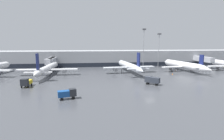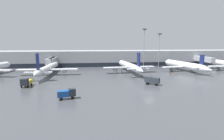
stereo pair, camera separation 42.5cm
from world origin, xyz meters
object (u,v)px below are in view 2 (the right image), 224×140
(service_truck_0, at_px, (26,82))
(service_truck_2, at_px, (152,80))
(traffic_cone_1, at_px, (173,74))
(service_truck_1, at_px, (67,93))
(parked_jet_2, at_px, (130,66))
(apron_light_mast_2, at_px, (159,41))
(traffic_cone_2, at_px, (176,70))
(parked_jet_4, at_px, (184,65))
(apron_light_mast_0, at_px, (144,38))
(parked_jet_1, at_px, (47,68))

(service_truck_0, xyz_separation_m, service_truck_2, (40.30, -2.13, 0.06))
(traffic_cone_1, bearing_deg, service_truck_1, -145.19)
(parked_jet_2, height_order, apron_light_mast_2, apron_light_mast_2)
(parked_jet_2, relative_size, traffic_cone_2, 58.50)
(parked_jet_4, distance_m, traffic_cone_2, 4.65)
(parked_jet_2, bearing_deg, apron_light_mast_0, -39.61)
(service_truck_2, distance_m, traffic_cone_1, 22.80)
(traffic_cone_2, bearing_deg, parked_jet_4, -12.14)
(traffic_cone_1, bearing_deg, parked_jet_2, 159.27)
(parked_jet_4, xyz_separation_m, apron_light_mast_2, (-6.65, 16.12, 12.13))
(service_truck_0, distance_m, apron_light_mast_2, 72.23)
(service_truck_1, bearing_deg, apron_light_mast_0, 42.78)
(parked_jet_2, bearing_deg, service_truck_1, 141.04)
(parked_jet_2, height_order, service_truck_1, parked_jet_2)
(parked_jet_1, distance_m, service_truck_0, 19.78)
(traffic_cone_1, bearing_deg, apron_light_mast_2, 82.49)
(parked_jet_1, height_order, traffic_cone_1, parked_jet_1)
(apron_light_mast_0, bearing_deg, parked_jet_1, -158.04)
(parked_jet_2, height_order, service_truck_2, parked_jet_2)
(service_truck_0, height_order, traffic_cone_1, service_truck_0)
(parked_jet_1, bearing_deg, apron_light_mast_2, -69.06)
(service_truck_0, bearing_deg, apron_light_mast_2, 124.90)
(service_truck_0, height_order, traffic_cone_2, service_truck_0)
(service_truck_1, relative_size, traffic_cone_2, 8.10)
(service_truck_1, bearing_deg, apron_light_mast_2, 36.81)
(parked_jet_1, xyz_separation_m, traffic_cone_1, (53.75, -4.98, -2.65))
(apron_light_mast_0, xyz_separation_m, apron_light_mast_2, (9.10, 0.55, -1.67))
(parked_jet_1, distance_m, parked_jet_2, 36.01)
(parked_jet_2, bearing_deg, parked_jet_1, 87.38)
(parked_jet_2, xyz_separation_m, apron_light_mast_0, (11.95, 17.58, 13.48))
(parked_jet_1, bearing_deg, traffic_cone_1, -93.57)
(apron_light_mast_0, bearing_deg, service_truck_0, -142.00)
(service_truck_0, bearing_deg, traffic_cone_1, 105.81)
(service_truck_0, relative_size, traffic_cone_2, 8.63)
(parked_jet_1, relative_size, traffic_cone_1, 59.15)
(service_truck_2, height_order, traffic_cone_1, service_truck_2)
(parked_jet_1, bearing_deg, service_truck_0, 176.11)
(parked_jet_1, relative_size, traffic_cone_2, 60.22)
(parked_jet_4, height_order, apron_light_mast_0, apron_light_mast_0)
(service_truck_2, height_order, apron_light_mast_2, apron_light_mast_2)
(traffic_cone_1, bearing_deg, service_truck_0, -165.26)
(parked_jet_1, relative_size, service_truck_0, 6.98)
(parked_jet_1, xyz_separation_m, service_truck_1, (12.45, -33.71, -1.48))
(traffic_cone_2, bearing_deg, service_truck_0, -158.60)
(traffic_cone_1, height_order, apron_light_mast_2, apron_light_mast_2)
(parked_jet_1, xyz_separation_m, apron_light_mast_0, (47.93, 19.32, 13.66))
(parked_jet_4, relative_size, service_truck_2, 7.23)
(traffic_cone_2, bearing_deg, traffic_cone_1, -122.54)
(traffic_cone_2, bearing_deg, parked_jet_1, -175.63)
(parked_jet_4, bearing_deg, parked_jet_2, 85.66)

